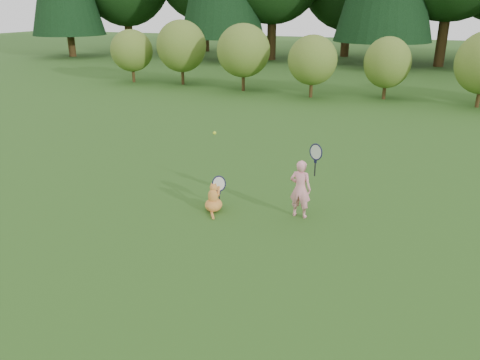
% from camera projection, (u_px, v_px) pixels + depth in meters
% --- Properties ---
extents(ground, '(100.00, 100.00, 0.00)m').
position_uv_depth(ground, '(211.00, 234.00, 7.75)').
color(ground, '#294A14').
rests_on(ground, ground).
extents(shrub_row, '(28.00, 3.00, 2.80)m').
position_uv_depth(shrub_row, '(347.00, 62.00, 18.58)').
color(shrub_row, '#557123').
rests_on(shrub_row, ground).
extents(child, '(0.58, 0.33, 1.58)m').
position_uv_depth(child, '(301.00, 188.00, 8.19)').
color(child, pink).
rests_on(child, ground).
extents(cat, '(0.40, 0.73, 0.73)m').
position_uv_depth(cat, '(214.00, 196.00, 8.55)').
color(cat, orange).
rests_on(cat, ground).
extents(tennis_ball, '(0.07, 0.07, 0.07)m').
position_uv_depth(tennis_ball, '(215.00, 133.00, 9.26)').
color(tennis_ball, '#CDEB1B').
rests_on(tennis_ball, ground).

